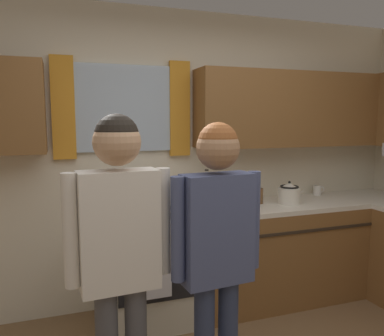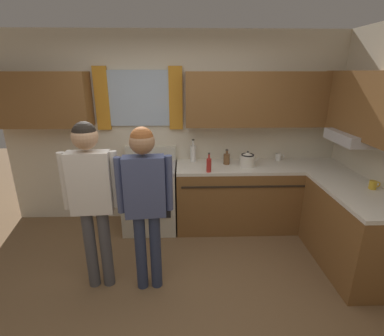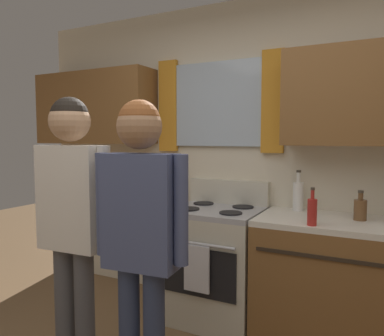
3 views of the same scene
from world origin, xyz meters
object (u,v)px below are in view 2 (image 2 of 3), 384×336
Objects in this scene: stove_oven at (150,196)px; mug_mustard_yellow at (373,185)px; adult_left at (91,189)px; bottle_milk_white at (193,153)px; mug_ceramic_white at (279,157)px; bottle_sauce_red at (209,165)px; bottle_squat_brown at (227,159)px; adult_in_plaid at (145,193)px; stovetop_kettle at (247,159)px.

stove_oven is 9.15× the size of mug_mustard_yellow.
stove_oven is 1.36m from adult_left.
bottle_milk_white reaches higher than stove_oven.
mug_mustard_yellow is at bearing -18.86° from stove_oven.
mug_ceramic_white is 2.59m from adult_left.
bottle_sauce_red is at bearing 37.71° from adult_left.
stove_oven is 1.16m from bottle_squat_brown.
adult_in_plaid is at bearing -109.22° from bottle_milk_white.
bottle_sauce_red is 1.20× the size of bottle_squat_brown.
adult_left is (-1.17, -0.90, 0.07)m from bottle_sauce_red.
bottle_sauce_red reaches higher than stove_oven.
stove_oven is 4.02× the size of stovetop_kettle.
mug_ceramic_white is at bearing 31.93° from adult_left.
bottle_squat_brown is 0.28m from stovetop_kettle.
bottle_squat_brown is (0.45, -0.15, -0.04)m from bottle_milk_white.
mug_ceramic_white is 0.08× the size of adult_in_plaid.
adult_in_plaid is (0.50, -0.04, -0.03)m from adult_left.
mug_mustard_yellow is 1.43m from stovetop_kettle.
bottle_sauce_red is 0.90× the size of stovetop_kettle.
stove_oven is 3.51× the size of bottle_milk_white.
bottle_sauce_red is 1.81m from mug_mustard_yellow.
bottle_squat_brown is (0.27, 0.31, -0.02)m from bottle_sauce_red.
stove_oven is 0.97m from bottle_sauce_red.
bottle_squat_brown is 1.63× the size of mug_ceramic_white.
stove_oven is 0.84m from bottle_milk_white.
mug_ceramic_white is 0.56m from stovetop_kettle.
adult_in_plaid is at bearing -84.89° from stove_oven.
bottle_milk_white is (0.60, 0.20, 0.55)m from stove_oven.
mug_ceramic_white is 1.26m from mug_mustard_yellow.
bottle_squat_brown reaches higher than mug_mustard_yellow.
bottle_milk_white is 1.48m from adult_in_plaid.
stove_oven is at bearing -161.16° from bottle_milk_white.
bottle_squat_brown reaches higher than stove_oven.
bottle_squat_brown is 1.87m from adult_left.
adult_left is (-0.39, -1.15, 0.60)m from stove_oven.
bottle_sauce_red is 1.16m from adult_in_plaid.
bottle_milk_white is 0.19× the size of adult_in_plaid.
stovetop_kettle is at bearing -1.83° from stove_oven.
stove_oven is 1.41m from stovetop_kettle.
bottle_squat_brown is 0.12× the size of adult_left.
bottle_milk_white is 0.75m from stovetop_kettle.
adult_in_plaid is (-1.20, -1.16, 0.04)m from stovetop_kettle.
mug_ceramic_white is (0.76, 0.16, -0.03)m from bottle_squat_brown.
bottle_squat_brown is at bearing 147.96° from mug_mustard_yellow.
adult_in_plaid is (-2.37, -0.35, 0.09)m from mug_mustard_yellow.
bottle_squat_brown is 0.12× the size of adult_in_plaid.
adult_left reaches higher than mug_mustard_yellow.
adult_left reaches higher than bottle_squat_brown.
bottle_squat_brown is at bearing 40.16° from adult_left.
stovetop_kettle is 2.03m from adult_left.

